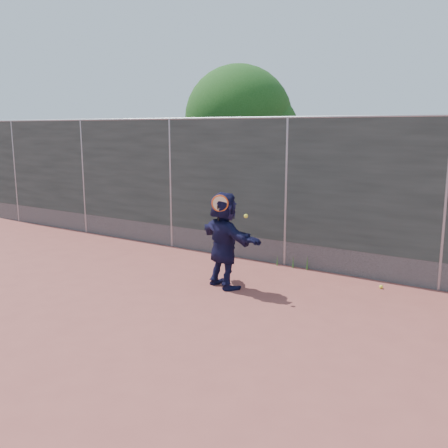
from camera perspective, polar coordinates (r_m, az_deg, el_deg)
The scene contains 7 objects.
ground at distance 7.65m, azimuth -5.08°, elevation -10.56°, with size 80.00×80.00×0.00m, color #9E4C42.
player at distance 8.79m, azimuth -0.00°, elevation -1.83°, with size 1.59×0.51×1.71m, color #141439.
ball_ground at distance 9.31m, azimuth 17.52°, elevation -6.86°, with size 0.07×0.07×0.07m, color yellow.
fence at distance 10.16m, azimuth 7.13°, elevation 3.99°, with size 20.00×0.06×3.03m.
swing_action at distance 8.45m, azimuth -0.18°, elevation 2.11°, with size 0.69×0.16×0.51m.
tree_left at distance 14.14m, azimuth 2.31°, elevation 11.50°, with size 3.15×3.00×4.53m.
weed_clump at distance 10.21m, azimuth 8.13°, elevation -4.30°, with size 0.68×0.07×0.30m.
Camera 1 is at (4.46, -5.55, 2.80)m, focal length 40.00 mm.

